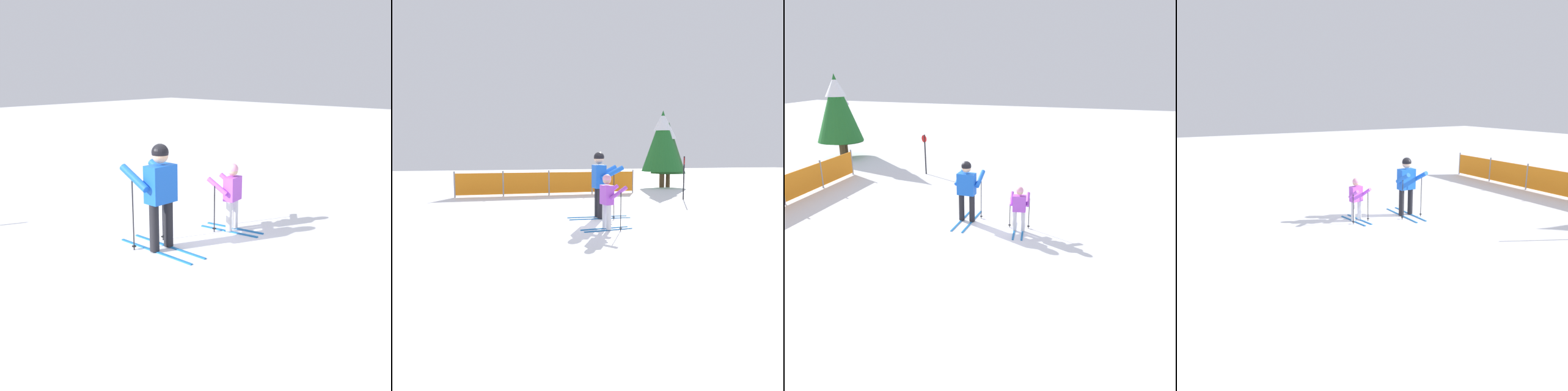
{
  "view_description": "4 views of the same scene",
  "coord_description": "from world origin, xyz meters",
  "views": [
    {
      "loc": [
        -5.35,
        5.13,
        2.75
      ],
      "look_at": [
        0.02,
        -0.76,
        0.69
      ],
      "focal_mm": 45.0,
      "sensor_mm": 36.0,
      "label": 1
    },
    {
      "loc": [
        -2.6,
        -9.14,
        1.63
      ],
      "look_at": [
        -0.48,
        -0.42,
        0.65
      ],
      "focal_mm": 35.0,
      "sensor_mm": 36.0,
      "label": 2
    },
    {
      "loc": [
        -9.13,
        -3.14,
        4.06
      ],
      "look_at": [
        -0.31,
        -0.34,
        0.87
      ],
      "focal_mm": 35.0,
      "sensor_mm": 36.0,
      "label": 3
    },
    {
      "loc": [
        8.68,
        -5.91,
        3.21
      ],
      "look_at": [
        -0.29,
        -0.86,
        0.65
      ],
      "focal_mm": 35.0,
      "sensor_mm": 36.0,
      "label": 4
    }
  ],
  "objects": [
    {
      "name": "conifer_far",
      "position": [
        5.66,
        8.15,
        1.96
      ],
      "size": [
        1.7,
        1.7,
        3.16
      ],
      "color": "#4C3823",
      "rests_on": "ground_plane"
    },
    {
      "name": "trail_marker",
      "position": [
        3.93,
        3.23,
        0.95
      ],
      "size": [
        0.15,
        0.26,
        1.54
      ],
      "color": "black",
      "rests_on": "ground_plane"
    },
    {
      "name": "safety_fence",
      "position": [
        -0.55,
        5.84,
        0.49
      ],
      "size": [
        7.15,
        0.21,
        0.98
      ],
      "rotation": [
        0.0,
        0.0,
        0.02
      ],
      "color": "gray",
      "rests_on": "ground_plane"
    },
    {
      "name": "ground_plane",
      "position": [
        0.0,
        0.0,
        0.0
      ],
      "size": [
        60.0,
        60.0,
        0.0
      ],
      "primitive_type": "plane",
      "color": "white"
    },
    {
      "name": "conifer_near",
      "position": [
        5.3,
        8.06,
        2.29
      ],
      "size": [
        1.99,
        1.99,
        3.7
      ],
      "color": "#4C3823",
      "rests_on": "ground_plane"
    },
    {
      "name": "skier_child",
      "position": [
        -0.27,
        -1.36,
        0.7
      ],
      "size": [
        1.15,
        0.56,
        1.2
      ],
      "rotation": [
        0.0,
        0.0,
        0.15
      ],
      "color": "#1966B2",
      "rests_on": "ground_plane"
    },
    {
      "name": "skier_adult",
      "position": [
        -0.03,
        0.12,
        1.01
      ],
      "size": [
        1.59,
        0.71,
        1.68
      ],
      "rotation": [
        0.0,
        0.0,
        -0.01
      ],
      "color": "#1966B2",
      "rests_on": "ground_plane"
    }
  ]
}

